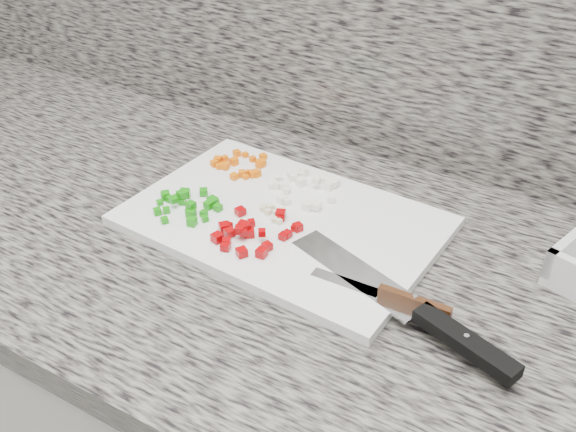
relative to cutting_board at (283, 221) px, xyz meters
The scene contains 9 objects.
countertop 0.10m from the cutting_board, 24.32° to the right, with size 3.96×0.64×0.04m, color slate.
cutting_board is the anchor object (origin of this frame).
carrot_pile 0.15m from the cutting_board, 145.97° to the left, with size 0.09×0.09×0.01m.
onion_pile 0.08m from the cutting_board, 96.29° to the left, with size 0.11×0.10×0.02m.
green_pepper_pile 0.14m from the cutting_board, 160.08° to the right, with size 0.10×0.10×0.02m.
red_pepper_pile 0.07m from the cutting_board, 102.43° to the right, with size 0.10×0.12×0.02m.
garlic_pile 0.02m from the cutting_board, behind, with size 0.05×0.04×0.01m.
chef_knife 0.26m from the cutting_board, 21.89° to the right, with size 0.32×0.14×0.02m.
paring_knife 0.22m from the cutting_board, 22.59° to the right, with size 0.18×0.02×0.02m.
Camera 1 is at (0.29, 0.84, 1.42)m, focal length 40.00 mm.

